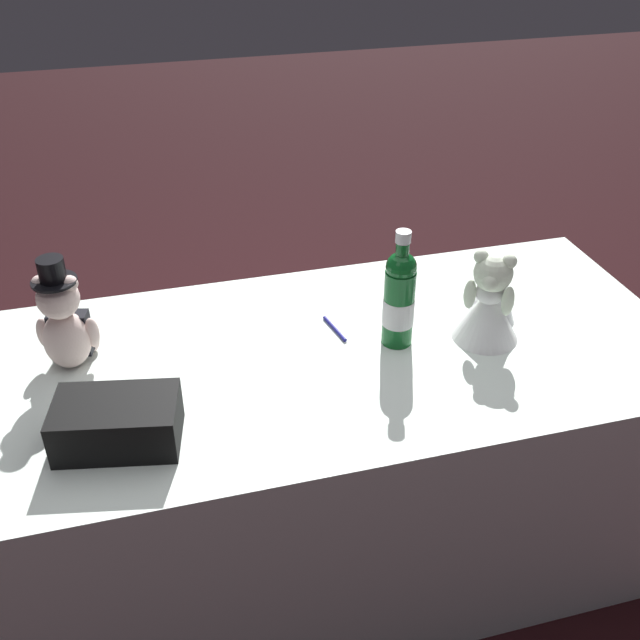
% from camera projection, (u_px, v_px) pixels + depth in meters
% --- Properties ---
extents(ground_plane, '(12.00, 12.00, 0.00)m').
position_uv_depth(ground_plane, '(320.00, 543.00, 2.25)').
color(ground_plane, black).
extents(reception_table, '(1.88, 0.84, 0.71)m').
position_uv_depth(reception_table, '(320.00, 457.00, 2.06)').
color(reception_table, white).
rests_on(reception_table, ground_plane).
extents(teddy_bear_groom, '(0.15, 0.14, 0.30)m').
position_uv_depth(teddy_bear_groom, '(65.00, 322.00, 1.77)').
color(teddy_bear_groom, beige).
rests_on(teddy_bear_groom, reception_table).
extents(teddy_bear_bride, '(0.21, 0.22, 0.25)m').
position_uv_depth(teddy_bear_bride, '(490.00, 299.00, 1.88)').
color(teddy_bear_bride, white).
rests_on(teddy_bear_bride, reception_table).
extents(champagne_bottle, '(0.08, 0.08, 0.31)m').
position_uv_depth(champagne_bottle, '(400.00, 298.00, 1.83)').
color(champagne_bottle, '#0F511F').
rests_on(champagne_bottle, reception_table).
extents(signing_pen, '(0.03, 0.13, 0.01)m').
position_uv_depth(signing_pen, '(334.00, 328.00, 1.95)').
color(signing_pen, navy).
rests_on(signing_pen, reception_table).
extents(gift_case_black, '(0.29, 0.21, 0.10)m').
position_uv_depth(gift_case_black, '(117.00, 423.00, 1.56)').
color(gift_case_black, black).
rests_on(gift_case_black, reception_table).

